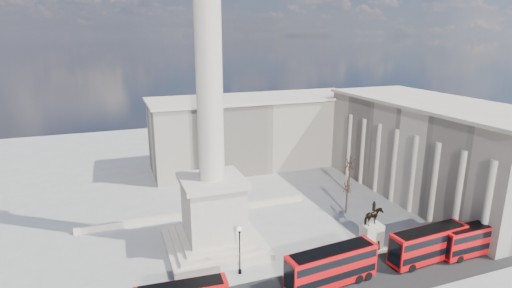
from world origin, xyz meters
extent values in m
plane|color=gray|center=(0.00, 0.00, 0.00)|extent=(180.00, 180.00, 0.00)
cube|color=#BDAF9D|center=(0.00, 5.00, 0.50)|extent=(14.00, 14.00, 1.00)
cube|color=#BDAF9D|center=(0.00, 5.00, 1.25)|extent=(12.00, 12.00, 0.50)
cube|color=#BDAF9D|center=(0.00, 5.00, 1.75)|extent=(10.00, 10.00, 0.50)
cube|color=#BDAF9D|center=(0.00, 5.00, 6.00)|extent=(8.00, 8.00, 8.00)
cube|color=#BDAF9D|center=(0.00, 5.00, 10.40)|extent=(9.00, 9.00, 0.80)
cylinder|color=beige|center=(0.00, 5.00, 27.80)|extent=(3.60, 3.60, 34.00)
cube|color=#BEB29D|center=(0.00, 16.00, 0.55)|extent=(40.00, 0.60, 1.10)
cube|color=#BFB29D|center=(45.00, 10.00, 9.00)|extent=(18.00, 45.00, 18.00)
cube|color=#BEB29D|center=(45.00, 10.00, 18.30)|extent=(19.00, 46.00, 0.60)
cube|color=#BFB29D|center=(20.00, 40.00, 8.00)|extent=(50.00, 16.00, 16.00)
cube|color=#BEB29D|center=(20.00, 40.00, 16.30)|extent=(51.00, 17.00, 0.60)
cube|color=black|center=(-7.25, -9.09, 4.10)|extent=(9.29, 2.73, 0.06)
cube|color=red|center=(11.38, -9.50, 2.64)|extent=(12.40, 3.83, 4.49)
cube|color=black|center=(11.38, -9.50, 1.83)|extent=(11.92, 3.85, 1.00)
cube|color=black|center=(11.38, -9.50, 3.83)|extent=(11.92, 3.85, 1.00)
cube|color=black|center=(11.38, -9.50, 4.92)|extent=(11.16, 3.45, 0.07)
cylinder|color=black|center=(14.78, -9.20, 0.61)|extent=(1.47, 2.99, 1.22)
cylinder|color=black|center=(16.24, -9.08, 0.61)|extent=(1.47, 2.99, 1.22)
cube|color=red|center=(26.83, -9.28, 2.58)|extent=(12.11, 3.45, 4.40)
cube|color=black|center=(26.83, -9.28, 1.79)|extent=(11.63, 3.48, 0.98)
cube|color=black|center=(26.83, -9.28, 3.75)|extent=(11.63, 3.48, 0.98)
cube|color=black|center=(26.83, -9.28, 4.82)|extent=(10.90, 3.10, 0.07)
cylinder|color=black|center=(22.89, -9.52, 0.60)|extent=(1.37, 2.91, 1.20)
cylinder|color=black|center=(30.17, -9.07, 0.60)|extent=(1.37, 2.91, 1.20)
cylinder|color=black|center=(31.60, -8.99, 0.60)|extent=(1.37, 2.91, 1.20)
cube|color=red|center=(34.41, -10.07, 2.41)|extent=(11.19, 2.71, 4.11)
cube|color=black|center=(34.41, -10.07, 1.67)|extent=(10.75, 2.76, 0.91)
cube|color=black|center=(34.41, -10.07, 3.50)|extent=(10.75, 2.76, 0.91)
cube|color=black|center=(34.41, -10.07, 4.49)|extent=(10.07, 2.44, 0.06)
cylinder|color=black|center=(30.73, -10.13, 0.56)|extent=(1.16, 2.67, 1.12)
cylinder|color=black|center=(37.53, -10.02, 0.56)|extent=(1.16, 2.67, 1.12)
cylinder|color=black|center=(38.87, -10.00, 0.56)|extent=(1.16, 2.67, 1.12)
cylinder|color=black|center=(1.40, -3.19, 0.26)|extent=(0.46, 0.46, 0.52)
cylinder|color=black|center=(1.40, -3.19, 3.10)|extent=(0.17, 0.17, 6.21)
cylinder|color=black|center=(1.40, -3.19, 6.11)|extent=(0.31, 0.31, 0.31)
sphere|color=silver|center=(1.40, -3.19, 6.47)|extent=(0.58, 0.58, 0.58)
cube|color=#BEB29D|center=(21.26, -4.11, 0.23)|extent=(3.68, 2.76, 0.46)
cube|color=#BEB29D|center=(21.26, -4.11, 2.03)|extent=(2.95, 2.03, 4.05)
imported|color=black|center=(21.26, -4.11, 5.29)|extent=(3.18, 2.00, 2.49)
cylinder|color=black|center=(21.26, -4.11, 6.84)|extent=(0.46, 0.46, 1.10)
sphere|color=black|center=(21.26, -4.11, 7.59)|extent=(0.33, 0.33, 0.33)
cylinder|color=#332319|center=(40.77, -3.67, 3.89)|extent=(0.31, 0.31, 7.79)
cylinder|color=#332319|center=(25.01, 8.33, 3.05)|extent=(0.28, 0.28, 6.09)
cylinder|color=#332319|center=(30.56, 16.21, 3.87)|extent=(0.33, 0.33, 7.74)
imported|color=#242127|center=(23.32, -6.50, 0.79)|extent=(0.65, 0.51, 1.58)
imported|color=#242127|center=(21.76, -5.03, 0.97)|extent=(1.11, 0.96, 1.93)
imported|color=#242127|center=(9.25, -5.06, 0.90)|extent=(0.86, 1.14, 1.79)
camera|label=1|loc=(-12.68, -47.58, 30.35)|focal=28.00mm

